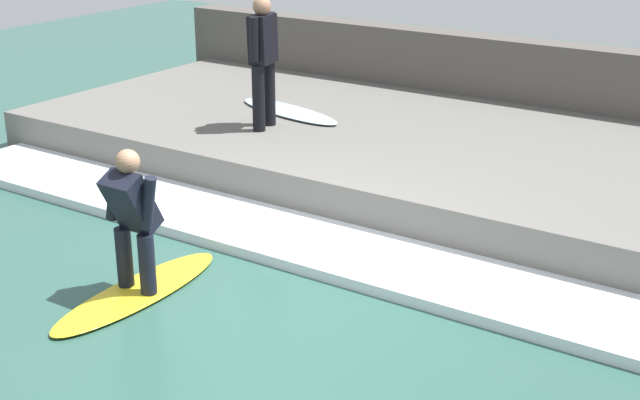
# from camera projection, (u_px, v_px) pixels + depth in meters

# --- Properties ---
(ground_plane) EXTENTS (28.00, 28.00, 0.00)m
(ground_plane) POSITION_uv_depth(u_px,v_px,m) (276.00, 294.00, 8.27)
(ground_plane) COLOR #2D564C
(concrete_ledge) EXTENTS (4.40, 11.77, 0.51)m
(concrete_ledge) POSITION_uv_depth(u_px,v_px,m) (456.00, 161.00, 11.16)
(concrete_ledge) COLOR #66635E
(concrete_ledge) RESTS_ON ground_plane
(back_wall) EXTENTS (0.50, 12.36, 1.39)m
(back_wall) POSITION_uv_depth(u_px,v_px,m) (531.00, 89.00, 12.92)
(back_wall) COLOR #544F49
(back_wall) RESTS_ON ground_plane
(wave_foam_crest) EXTENTS (1.17, 11.18, 0.11)m
(wave_foam_crest) POSITION_uv_depth(u_px,v_px,m) (336.00, 251.00, 9.06)
(wave_foam_crest) COLOR silver
(wave_foam_crest) RESTS_ON ground_plane
(surfboard_riding) EXTENTS (2.05, 0.58, 0.06)m
(surfboard_riding) POSITION_uv_depth(u_px,v_px,m) (138.00, 291.00, 8.25)
(surfboard_riding) COLOR yellow
(surfboard_riding) RESTS_ON ground_plane
(surfer_riding) EXTENTS (0.45, 0.63, 1.35)m
(surfer_riding) POSITION_uv_depth(u_px,v_px,m) (132.00, 214.00, 7.98)
(surfer_riding) COLOR black
(surfer_riding) RESTS_ON surfboard_riding
(surfer_waiting_near) EXTENTS (0.56, 0.31, 1.69)m
(surfer_waiting_near) POSITION_uv_depth(u_px,v_px,m) (263.00, 56.00, 11.32)
(surfer_waiting_near) COLOR black
(surfer_waiting_near) RESTS_ON concrete_ledge
(surfboard_waiting_near) EXTENTS (0.96, 1.96, 0.06)m
(surfboard_waiting_near) POSITION_uv_depth(u_px,v_px,m) (289.00, 111.00, 12.33)
(surfboard_waiting_near) COLOR silver
(surfboard_waiting_near) RESTS_ON concrete_ledge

